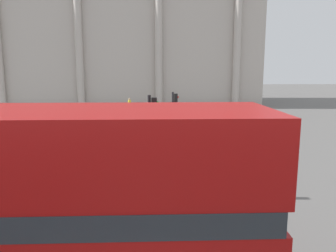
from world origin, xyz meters
The scene contains 6 objects.
plaza_building_left centered at (-3.94, 45.98, 8.96)m, with size 36.47×15.03×17.91m.
traffic_light_near centered at (0.24, 9.96, 2.57)m, with size 0.42×0.24×3.94m.
traffic_light_mid centered at (1.50, 17.36, 2.31)m, with size 0.42×0.24×3.52m.
pedestrian_white centered at (-2.83, 14.68, 1.03)m, with size 0.32×0.32×1.77m.
pedestrian_black centered at (0.39, 24.54, 0.98)m, with size 0.32×0.32×1.70m.
pedestrian_yellow centered at (-2.44, 33.82, 0.98)m, with size 0.32×0.32×1.70m.
Camera 1 is at (0.39, -1.95, 4.89)m, focal length 35.00 mm.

